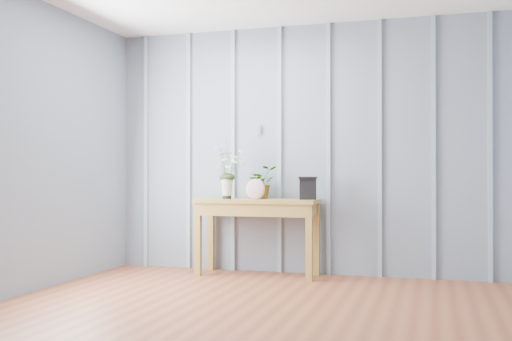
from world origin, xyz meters
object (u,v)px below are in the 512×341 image
(sideboard, at_px, (257,211))
(felt_disc_vessel, at_px, (255,189))
(daisy_vase, at_px, (227,164))
(carved_box, at_px, (308,188))

(sideboard, height_order, felt_disc_vessel, felt_disc_vessel)
(daisy_vase, xyz_separation_m, carved_box, (0.80, 0.06, -0.23))
(daisy_vase, bearing_deg, sideboard, 10.61)
(felt_disc_vessel, bearing_deg, sideboard, 96.96)
(daisy_vase, bearing_deg, carved_box, 3.95)
(sideboard, distance_m, carved_box, 0.55)
(sideboard, relative_size, daisy_vase, 2.17)
(felt_disc_vessel, height_order, carved_box, carved_box)
(sideboard, xyz_separation_m, carved_box, (0.51, -0.00, 0.23))
(sideboard, relative_size, carved_box, 5.45)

